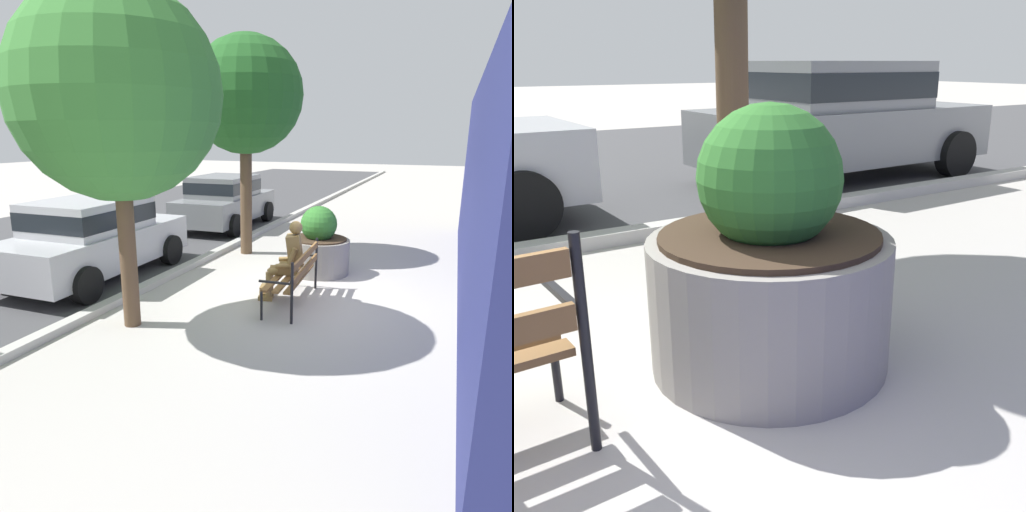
# 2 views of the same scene
# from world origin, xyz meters

# --- Properties ---
(concrete_planter) EXTENTS (1.26, 1.26, 1.37)m
(concrete_planter) POSITION_xyz_m (1.76, 0.32, 0.52)
(concrete_planter) COLOR gray
(concrete_planter) RESTS_ON ground
(parked_car_grey) EXTENTS (4.14, 2.00, 1.56)m
(parked_car_grey) POSITION_xyz_m (5.49, 4.26, 0.84)
(parked_car_grey) COLOR slate
(parked_car_grey) RESTS_ON ground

